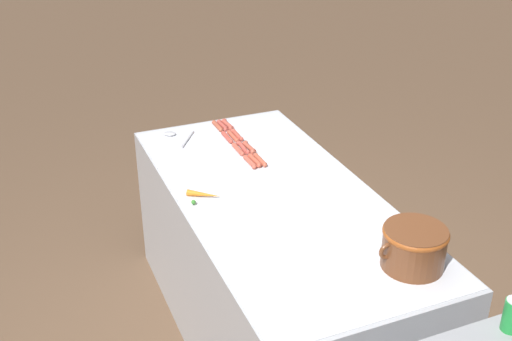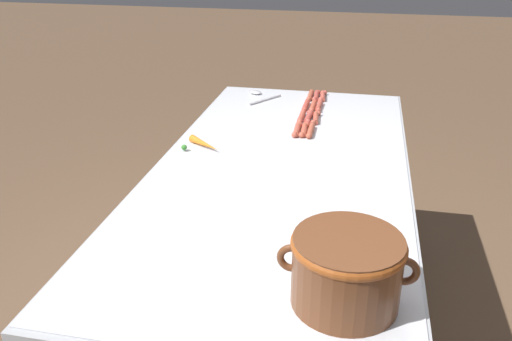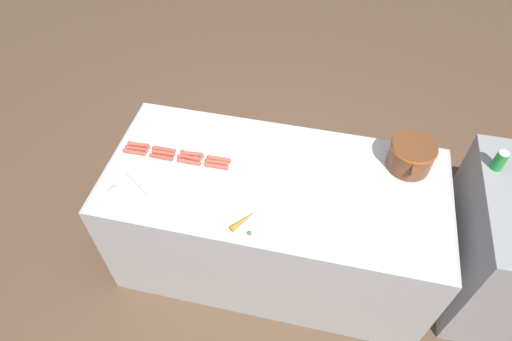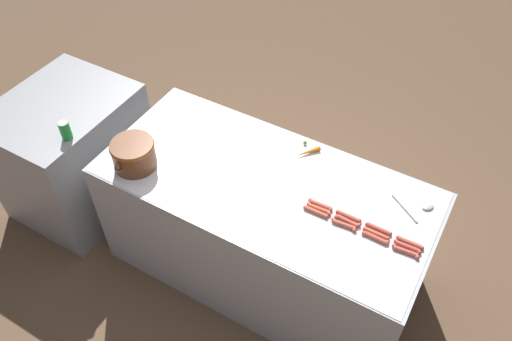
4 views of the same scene
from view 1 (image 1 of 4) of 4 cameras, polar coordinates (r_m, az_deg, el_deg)
ground_plane at (r=3.64m, az=1.56°, el=-14.43°), size 20.00×20.00×0.00m
griddle_counter at (r=3.36m, az=1.65°, el=-8.77°), size 0.93×2.00×0.89m
hot_dog_0 at (r=3.86m, az=-2.54°, el=4.10°), size 0.03×0.15×0.03m
hot_dog_1 at (r=3.72m, az=-1.69°, el=3.16°), size 0.03×0.15×0.03m
hot_dog_2 at (r=3.57m, az=-0.62°, el=2.08°), size 0.04×0.15×0.03m
hot_dog_3 at (r=3.42m, az=0.38°, el=0.95°), size 0.03×0.15×0.03m
hot_dog_4 at (r=3.85m, az=-3.00°, el=4.02°), size 0.03×0.15×0.03m
hot_dog_5 at (r=3.70m, az=-2.07°, el=3.05°), size 0.03×0.15×0.03m
hot_dog_6 at (r=3.56m, az=-1.15°, el=2.03°), size 0.03×0.15×0.03m
hot_dog_7 at (r=3.42m, az=-0.10°, el=0.90°), size 0.03×0.15×0.03m
hot_dog_8 at (r=3.84m, az=-3.44°, el=3.96°), size 0.03×0.15×0.03m
hot_dog_9 at (r=3.69m, az=-2.57°, el=2.97°), size 0.03×0.15×0.03m
hot_dog_10 at (r=3.54m, az=-1.60°, el=1.90°), size 0.03×0.15×0.03m
hot_dog_11 at (r=3.40m, az=-0.54°, el=0.78°), size 0.03×0.15×0.03m
bean_pot at (r=2.65m, az=13.85°, el=-6.46°), size 0.33×0.26×0.17m
serving_spoon at (r=3.75m, az=-7.14°, el=3.09°), size 0.18×0.24×0.02m
carrot at (r=3.09m, az=-4.68°, el=-2.17°), size 0.16×0.13×0.03m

